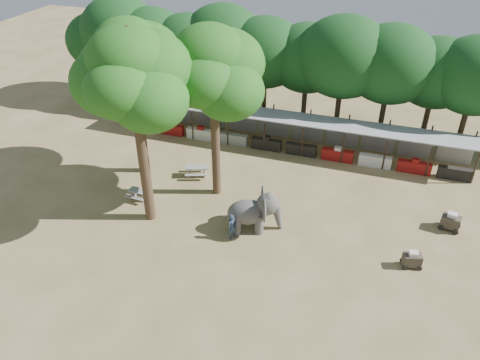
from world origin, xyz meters
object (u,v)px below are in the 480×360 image
(yard_tree_back, at_px, (212,71))
(picnic_table_near, at_px, (139,193))
(cart_front, at_px, (412,259))
(cart_back, at_px, (451,221))
(picnic_table_far, at_px, (197,170))
(yard_tree_center, at_px, (133,78))
(elephant, at_px, (254,212))
(handler, at_px, (232,227))
(yard_tree_left, at_px, (132,61))

(yard_tree_back, bearing_deg, picnic_table_near, -150.33)
(cart_front, relative_size, cart_back, 0.91)
(picnic_table_far, height_order, cart_back, cart_back)
(yard_tree_center, distance_m, picnic_table_far, 10.22)
(yard_tree_center, height_order, elephant, yard_tree_center)
(cart_front, bearing_deg, yard_tree_back, 148.78)
(picnic_table_far, bearing_deg, handler, -69.66)
(handler, xyz_separation_m, cart_back, (12.41, 4.99, -0.26))
(yard_tree_center, bearing_deg, yard_tree_left, 120.96)
(handler, bearing_deg, elephant, -5.58)
(cart_back, bearing_deg, yard_tree_left, -168.84)
(yard_tree_left, bearing_deg, picnic_table_near, -67.76)
(yard_tree_center, xyz_separation_m, cart_back, (18.14, 4.51, -8.62))
(cart_front, bearing_deg, picnic_table_far, 146.21)
(cart_back, bearing_deg, picnic_table_far, -170.14)
(elephant, xyz_separation_m, picnic_table_far, (-5.69, 4.53, -0.79))
(elephant, bearing_deg, handler, -148.36)
(yard_tree_left, distance_m, cart_back, 22.48)
(yard_tree_left, bearing_deg, picnic_table_far, 4.16)
(yard_tree_center, xyz_separation_m, handler, (5.73, -0.48, -8.36))
(picnic_table_far, distance_m, cart_front, 15.74)
(yard_tree_left, xyz_separation_m, cart_front, (18.97, -4.70, -7.68))
(picnic_table_near, distance_m, picnic_table_far, 4.65)
(yard_tree_left, distance_m, yard_tree_center, 5.92)
(cart_front, bearing_deg, cart_back, 47.44)
(handler, relative_size, cart_front, 1.38)
(handler, relative_size, picnic_table_far, 0.85)
(yard_tree_center, height_order, cart_front, yard_tree_center)
(yard_tree_center, distance_m, yard_tree_back, 5.04)
(yard_tree_left, relative_size, cart_back, 8.14)
(elephant, xyz_separation_m, cart_front, (9.24, -0.46, -0.80))
(picnic_table_near, xyz_separation_m, cart_back, (19.67, 3.10, 0.14))
(yard_tree_back, height_order, handler, yard_tree_back)
(handler, distance_m, picnic_table_far, 7.44)
(picnic_table_far, bearing_deg, yard_tree_back, -52.18)
(yard_tree_back, bearing_deg, elephant, -40.96)
(handler, distance_m, cart_back, 13.38)
(handler, bearing_deg, picnic_table_far, 72.38)
(yard_tree_back, xyz_separation_m, cart_back, (15.14, 0.51, -7.96))
(elephant, bearing_deg, picnic_table_far, 121.96)
(picnic_table_near, height_order, cart_front, cart_front)
(picnic_table_near, bearing_deg, handler, -10.39)
(picnic_table_far, bearing_deg, yard_tree_left, 165.40)
(yard_tree_left, height_order, picnic_table_far, yard_tree_left)
(elephant, distance_m, picnic_table_near, 8.33)
(yard_tree_left, relative_size, cart_front, 8.98)
(yard_tree_left, bearing_deg, yard_tree_center, -59.04)
(yard_tree_left, height_order, elephant, yard_tree_left)
(yard_tree_left, distance_m, picnic_table_near, 8.66)
(yard_tree_left, bearing_deg, elephant, -23.53)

